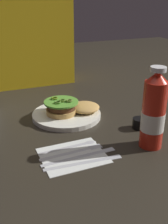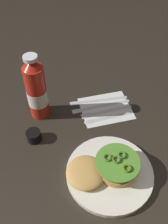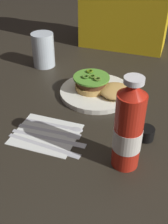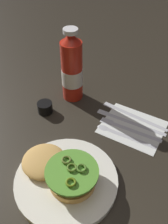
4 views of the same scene
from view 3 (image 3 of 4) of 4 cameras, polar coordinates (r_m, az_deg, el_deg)
ground_plane at (r=0.89m, az=-0.01°, el=2.50°), size 3.00×3.00×0.00m
dinner_plate at (r=0.92m, az=2.57°, el=4.18°), size 0.24×0.24×0.02m
burger_sandwich at (r=0.90m, az=3.40°, el=5.50°), size 0.20×0.12×0.05m
ketchup_bottle at (r=0.61m, az=9.21°, el=-3.57°), size 0.07×0.07×0.23m
water_glass at (r=1.10m, az=-8.47°, el=12.65°), size 0.09×0.09×0.13m
condiment_cup at (r=0.75m, az=12.71°, el=-4.36°), size 0.05×0.05×0.03m
napkin at (r=0.76m, az=-7.88°, el=-4.53°), size 0.17×0.15×0.00m
butter_knife at (r=0.72m, az=-7.55°, el=-6.99°), size 0.21×0.03×0.00m
steak_knife at (r=0.74m, az=-6.49°, el=-5.44°), size 0.21×0.02×0.00m
fork_utensil at (r=0.76m, az=-6.14°, el=-3.96°), size 0.18×0.02×0.00m
spoon_utensil at (r=0.78m, az=-4.64°, el=-2.82°), size 0.18×0.03×0.00m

